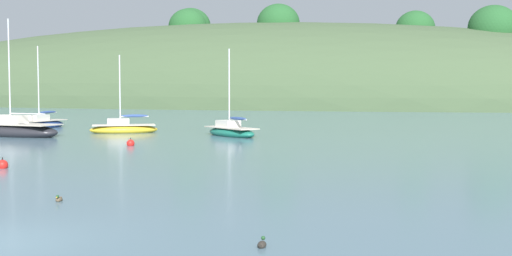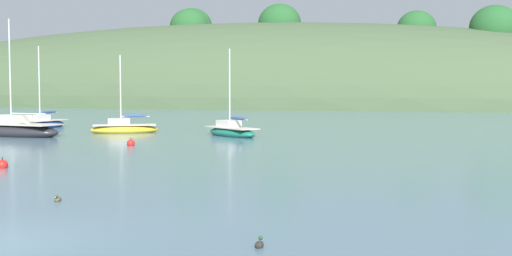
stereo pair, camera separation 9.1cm
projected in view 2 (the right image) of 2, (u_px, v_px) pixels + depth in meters
name	position (u px, v px, depth m)	size (l,w,h in m)	color
far_shoreline_hill	(229.00, 105.00, 105.66)	(150.00, 36.00, 28.66)	#425638
sailboat_teal_outer	(15.00, 130.00, 43.46)	(6.95, 3.03, 7.84)	#232328
sailboat_red_portside	(124.00, 128.00, 46.49)	(4.84, 3.64, 5.56)	gold
sailboat_blue_center	(232.00, 131.00, 43.48)	(4.69, 4.14, 5.84)	#196B56
sailboat_cream_ketch	(42.00, 124.00, 51.74)	(2.14, 4.93, 6.47)	navy
mooring_buoy_channel	(131.00, 143.00, 36.62)	(0.44, 0.44, 0.54)	red
mooring_buoy_outer	(2.00, 165.00, 26.74)	(0.44, 0.44, 0.54)	red
duck_trailing	(259.00, 244.00, 13.74)	(0.21, 0.43, 0.24)	#2D2823
duck_straggler	(58.00, 199.00, 19.18)	(0.27, 0.42, 0.24)	brown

